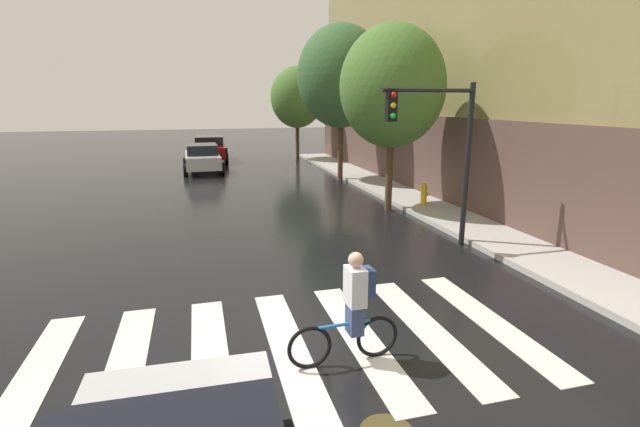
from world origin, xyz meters
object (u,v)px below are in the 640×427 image
Objects in this scene: fire_hydrant at (424,194)px; street_tree_near at (392,87)px; sedan_far at (210,148)px; street_tree_far at (297,97)px; traffic_light_near at (440,138)px; cyclist at (353,308)px; sedan_mid at (202,158)px; street_tree_mid at (341,77)px.

street_tree_near is (-1.35, 0.04, 3.68)m from fire_hydrant.
street_tree_far is at bearing -9.07° from sedan_far.
street_tree_far is at bearing 88.58° from traffic_light_near.
street_tree_far reaches higher than cyclist.
sedan_mid is 13.11m from street_tree_near.
sedan_mid is 5.62× the size of fire_hydrant.
street_tree_near is 1.06× the size of street_tree_far.
street_tree_near is (6.12, -11.07, 3.43)m from sedan_mid.
street_tree_mid is at bearing 100.33° from fire_hydrant.
street_tree_far reaches higher than sedan_far.
street_tree_near is at bearing 63.70° from cyclist.
sedan_far is 0.67× the size of street_tree_mid.
traffic_light_near is at bearing -97.16° from street_tree_near.
fire_hydrant is 7.72m from street_tree_mid.
cyclist is at bearing -129.87° from traffic_light_near.
cyclist is at bearing -84.92° from sedan_mid.
fire_hydrant is at bearing -56.07° from sedan_mid.
fire_hydrant is at bearing 56.96° from cyclist.
cyclist is 0.29× the size of street_tree_far.
fire_hydrant is at bearing -66.00° from sedan_far.
street_tree_near is 14.61m from street_tree_far.
cyclist is (1.77, -19.88, 0.07)m from sedan_mid.
street_tree_near is 0.87× the size of street_tree_mid.
street_tree_near reaches higher than sedan_mid.
sedan_far is 16.80m from street_tree_near.
traffic_light_near is at bearing -114.18° from fire_hydrant.
street_tree_mid is 8.39m from street_tree_far.
traffic_light_near is 5.38× the size of fire_hydrant.
sedan_far is at bearing 122.01° from street_tree_mid.
street_tree_far is at bearing 95.53° from fire_hydrant.
street_tree_far is at bearing 79.63° from cyclist.
cyclist reaches higher than sedan_far.
sedan_far is at bearing 114.00° from fire_hydrant.
street_tree_mid reaches higher than traffic_light_near.
fire_hydrant is 0.11× the size of street_tree_mid.
street_tree_mid is (-1.15, 6.30, 4.31)m from fire_hydrant.
fire_hydrant is at bearing 65.82° from traffic_light_near.
street_tree_near is at bearing -89.74° from street_tree_far.
sedan_mid is 7.71m from street_tree_far.
street_tree_near is 6.30m from street_tree_mid.
sedan_far is 11.59m from street_tree_mid.
sedan_mid reaches higher than fire_hydrant.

